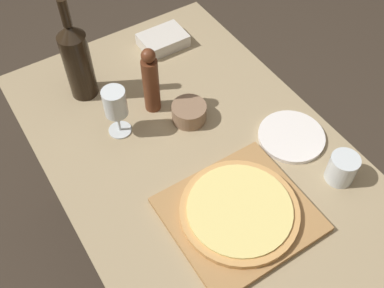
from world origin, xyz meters
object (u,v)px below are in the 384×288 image
wine_bottle (77,60)px  wine_glass (115,104)px  pepper_mill (151,82)px  small_bowl (189,112)px  pizza (239,210)px

wine_bottle → wine_glass: bearing=-84.0°
pepper_mill → small_bowl: size_ratio=2.17×
wine_bottle → pepper_mill: wine_bottle is taller
small_bowl → wine_glass: bearing=160.6°
wine_bottle → wine_glass: 0.22m
pepper_mill → wine_glass: bearing=-166.9°
pepper_mill → pizza: bearing=-90.2°
pepper_mill → small_bowl: pepper_mill is taller
wine_glass → wine_bottle: bearing=96.0°
wine_bottle → small_bowl: bearing=-51.2°
pizza → wine_glass: (-0.13, 0.44, 0.09)m
pepper_mill → small_bowl: bearing=-55.5°
pizza → pepper_mill: 0.48m
pizza → wine_glass: 0.47m
pepper_mill → wine_glass: 0.14m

